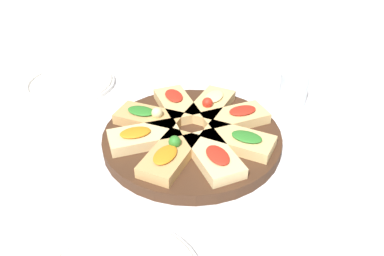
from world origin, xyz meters
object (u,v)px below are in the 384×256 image
serving_board (192,137)px  water_glass (293,89)px  napkin_stack (202,73)px  plate_right (70,83)px

serving_board → water_glass: bearing=-92.5°
serving_board → napkin_stack: (0.26, -0.22, -0.01)m
serving_board → plate_right: size_ratio=1.59×
plate_right → serving_board: bearing=-163.7°
water_glass → napkin_stack: size_ratio=0.76×
water_glass → napkin_stack: (0.27, 0.08, -0.04)m
plate_right → water_glass: size_ratio=2.91×
plate_right → napkin_stack: 0.37m
serving_board → napkin_stack: 0.34m
serving_board → water_glass: size_ratio=4.62×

